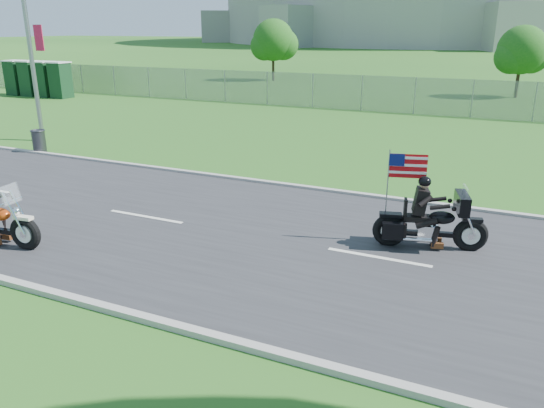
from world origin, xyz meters
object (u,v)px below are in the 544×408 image
at_px(streetlight, 28,0).
at_px(porta_toilet_c, 30,79).
at_px(porta_toilet_a, 61,81).
at_px(porta_toilet_d, 16,78).
at_px(trash_can, 39,142).
at_px(motorcycle_follow, 430,225).
at_px(porta_toilet_b, 45,80).

relative_size(streetlight, porta_toilet_c, 4.35).
distance_m(porta_toilet_a, porta_toilet_d, 4.20).
bearing_deg(streetlight, porta_toilet_a, 132.91).
bearing_deg(trash_can, motorcycle_follow, -12.29).
relative_size(streetlight, porta_toilet_d, 4.35).
bearing_deg(porta_toilet_b, porta_toilet_c, 180.00).
bearing_deg(porta_toilet_a, porta_toilet_d, 180.00).
distance_m(porta_toilet_b, trash_can, 18.26).
height_order(porta_toilet_b, motorcycle_follow, porta_toilet_b).
height_order(porta_toilet_c, motorcycle_follow, porta_toilet_c).
xyz_separation_m(porta_toilet_c, porta_toilet_d, (-1.40, 0.00, 0.00)).
relative_size(porta_toilet_a, porta_toilet_d, 1.00).
distance_m(porta_toilet_d, motorcycle_follow, 34.93).
distance_m(streetlight, motorcycle_follow, 18.33).
relative_size(porta_toilet_d, trash_can, 2.69).
distance_m(porta_toilet_a, porta_toilet_c, 2.80).
bearing_deg(porta_toilet_d, trash_can, -38.63).
relative_size(streetlight, porta_toilet_a, 4.35).
height_order(streetlight, motorcycle_follow, streetlight).
distance_m(porta_toilet_b, motorcycle_follow, 32.47).
height_order(porta_toilet_c, trash_can, porta_toilet_c).
distance_m(streetlight, porta_toilet_b, 16.33).
xyz_separation_m(streetlight, porta_toilet_c, (-12.82, 10.78, -4.49)).
xyz_separation_m(streetlight, trash_can, (1.68, -1.92, -5.21)).
xyz_separation_m(porta_toilet_a, porta_toilet_b, (-1.40, 0.00, 0.00)).
bearing_deg(streetlight, porta_toilet_d, 142.83).
bearing_deg(trash_can, porta_toilet_b, 135.88).
xyz_separation_m(porta_toilet_c, trash_can, (14.49, -12.70, -0.72)).
bearing_deg(motorcycle_follow, porta_toilet_a, 134.00).
height_order(streetlight, trash_can, streetlight).
distance_m(porta_toilet_a, porta_toilet_b, 1.40).
relative_size(porta_toilet_b, porta_toilet_c, 1.00).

